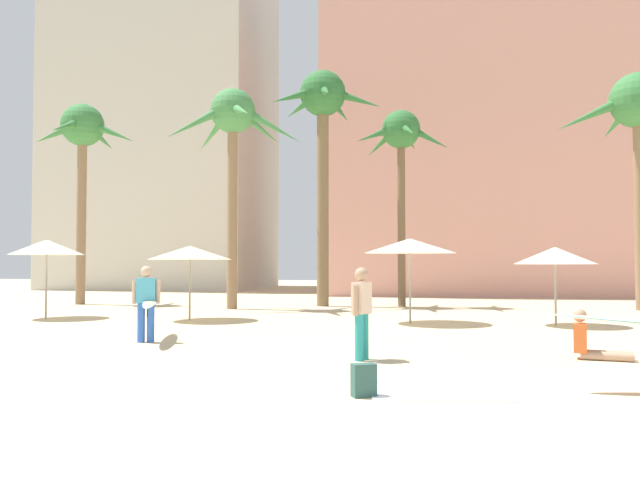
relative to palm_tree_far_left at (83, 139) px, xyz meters
name	(u,v)px	position (x,y,z in m)	size (l,w,h in m)	color
ground	(240,425)	(12.18, -18.76, -6.96)	(120.00, 120.00, 0.00)	beige
hotel_pink	(535,136)	(20.77, 13.91, 2.20)	(23.87, 11.99, 18.32)	#DB9989
hotel_tower_gray	(169,51)	(-3.73, 18.69, 10.05)	(13.66, 11.57, 34.03)	beige
palm_tree_far_left	(83,139)	(0.00, 0.00, 0.00)	(4.97, 5.00, 8.45)	#896B4C
palm_tree_left	(234,128)	(7.10, -1.74, -0.12)	(4.85, 5.30, 8.35)	#896B4C
palm_tree_center	(401,142)	(13.34, 0.51, -0.42)	(3.76, 4.05, 7.82)	brown
palm_tree_right	(638,114)	(22.02, -0.18, 0.27)	(6.12, 6.11, 8.74)	#896B4C
palm_tree_far_right	(323,115)	(10.20, 0.38, 0.75)	(4.46, 4.90, 9.53)	brown
cafe_umbrella_0	(555,256)	(17.73, -6.79, -5.04)	(2.23, 2.23, 2.16)	gray
cafe_umbrella_1	(190,253)	(7.20, -6.66, -4.93)	(2.51, 2.51, 2.24)	gray
cafe_umbrella_2	(47,247)	(2.51, -6.63, -4.75)	(2.26, 2.26, 2.45)	gray
cafe_umbrella_3	(410,246)	(13.78, -6.65, -4.76)	(2.63, 2.63, 2.42)	gray
beach_towel	(439,393)	(14.29, -16.75, -6.95)	(1.77, 1.06, 0.01)	white
backpack	(363,381)	(13.34, -17.11, -6.76)	(0.35, 0.33, 0.42)	#2D534B
person_mid_left	(148,300)	(8.20, -11.97, -6.06)	(1.36, 3.09, 1.65)	blue
person_mid_right	(591,342)	(17.06, -13.27, -6.66)	(1.04, 0.58, 0.89)	tan
person_far_right	(362,309)	(13.04, -13.98, -6.07)	(0.34, 0.60, 1.63)	teal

